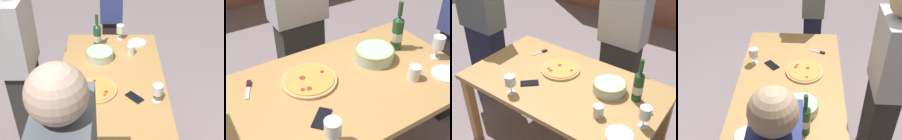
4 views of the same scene
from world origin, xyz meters
TOP-DOWN VIEW (x-y plane):
  - dining_table at (0.00, 0.00)m, footprint 1.60×0.90m
  - pizza at (-0.12, 0.12)m, footprint 0.33×0.33m
  - serving_bowl at (0.35, 0.11)m, footprint 0.26×0.26m
  - wine_bottle at (0.56, 0.14)m, footprint 0.08×0.08m
  - wine_glass_near_pizza at (0.71, -0.09)m, footprint 0.08×0.08m
  - wine_glass_by_bottle at (-0.24, -0.35)m, footprint 0.08×0.08m
  - cup_amber at (0.42, -0.18)m, footprint 0.07×0.07m
  - side_plate at (0.63, -0.26)m, footprint 0.18×0.18m
  - cell_phone at (-0.21, -0.18)m, footprint 0.15×0.15m
  - pizza_knife at (-0.45, 0.26)m, footprint 0.08×0.15m
  - person_guest_right at (0.12, 0.77)m, footprint 0.41×0.24m

SIDE VIEW (x-z plane):
  - dining_table at x=0.00m, z-range 0.28..1.03m
  - side_plate at x=0.63m, z-range 0.75..0.76m
  - cell_phone at x=-0.21m, z-range 0.75..0.76m
  - pizza_knife at x=-0.45m, z-range 0.75..0.76m
  - pizza at x=-0.12m, z-range 0.75..0.78m
  - cup_amber at x=0.42m, z-range 0.75..0.84m
  - serving_bowl at x=0.35m, z-range 0.75..0.84m
  - person_guest_right at x=0.12m, z-range 0.01..1.69m
  - wine_glass_near_pizza at x=0.71m, z-range 0.78..0.93m
  - wine_glass_by_bottle at x=-0.24m, z-range 0.78..0.93m
  - wine_bottle at x=0.56m, z-range 0.70..1.05m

